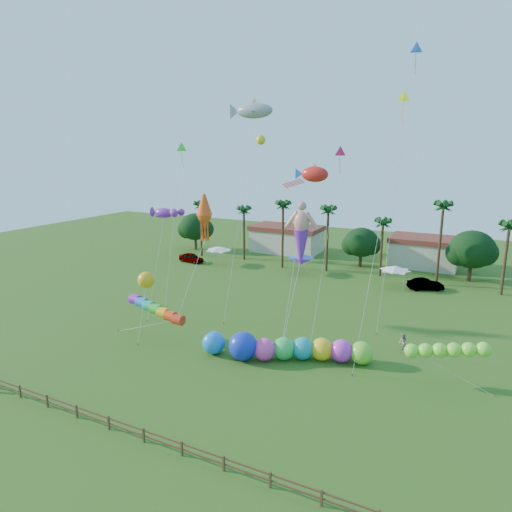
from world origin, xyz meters
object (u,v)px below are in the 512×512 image
at_px(caterpillar_inflatable, 294,349).
at_px(blue_ball, 214,343).
at_px(car_a, 191,258).
at_px(car_b, 425,284).
at_px(spectator_b, 403,343).

distance_m(caterpillar_inflatable, blue_ball, 7.46).
distance_m(car_a, car_b, 36.94).
height_order(spectator_b, caterpillar_inflatable, caterpillar_inflatable).
relative_size(car_b, caterpillar_inflatable, 0.37).
relative_size(car_a, spectator_b, 2.58).
relative_size(car_a, blue_ball, 2.10).
height_order(car_a, blue_ball, blue_ball).
bearing_deg(caterpillar_inflatable, car_a, 115.13).
xyz_separation_m(spectator_b, blue_ball, (-15.48, -8.35, 0.20)).
relative_size(spectator_b, caterpillar_inflatable, 0.14).
distance_m(car_a, spectator_b, 42.37).
relative_size(car_b, spectator_b, 2.65).
height_order(car_b, spectator_b, spectator_b).
relative_size(car_b, blue_ball, 2.15).
bearing_deg(car_a, caterpillar_inflatable, -123.39).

